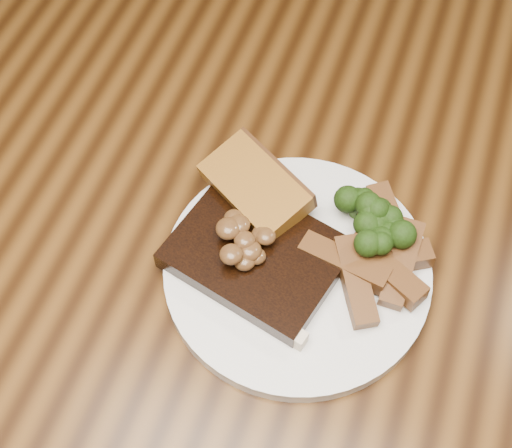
{
  "coord_description": "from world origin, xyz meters",
  "views": [
    {
      "loc": [
        0.12,
        -0.33,
        1.36
      ],
      "look_at": [
        -0.0,
        0.0,
        0.78
      ],
      "focal_mm": 50.0,
      "sensor_mm": 36.0,
      "label": 1
    }
  ],
  "objects_px": {
    "potato_wedges": "(358,266)",
    "garlic_bread": "(255,198)",
    "dining_table": "(257,282)",
    "chair_far": "(244,18)",
    "steak": "(257,255)",
    "plate": "(297,271)"
  },
  "relations": [
    {
      "from": "dining_table",
      "to": "plate",
      "type": "xyz_separation_m",
      "value": [
        0.05,
        -0.02,
        0.1
      ]
    },
    {
      "from": "chair_far",
      "to": "garlic_bread",
      "type": "relative_size",
      "value": 8.25
    },
    {
      "from": "chair_far",
      "to": "steak",
      "type": "relative_size",
      "value": 5.72
    },
    {
      "from": "plate",
      "to": "potato_wedges",
      "type": "distance_m",
      "value": 0.06
    },
    {
      "from": "dining_table",
      "to": "plate",
      "type": "distance_m",
      "value": 0.11
    },
    {
      "from": "chair_far",
      "to": "garlic_bread",
      "type": "height_order",
      "value": "chair_far"
    },
    {
      "from": "plate",
      "to": "steak",
      "type": "relative_size",
      "value": 1.66
    },
    {
      "from": "plate",
      "to": "potato_wedges",
      "type": "relative_size",
      "value": 2.26
    },
    {
      "from": "dining_table",
      "to": "potato_wedges",
      "type": "distance_m",
      "value": 0.16
    },
    {
      "from": "potato_wedges",
      "to": "garlic_bread",
      "type": "bearing_deg",
      "value": 160.85
    },
    {
      "from": "chair_far",
      "to": "steak",
      "type": "xyz_separation_m",
      "value": [
        0.23,
        -0.59,
        0.29
      ]
    },
    {
      "from": "dining_table",
      "to": "potato_wedges",
      "type": "bearing_deg",
      "value": -4.45
    },
    {
      "from": "dining_table",
      "to": "garlic_bread",
      "type": "height_order",
      "value": "garlic_bread"
    },
    {
      "from": "chair_far",
      "to": "steak",
      "type": "height_order",
      "value": "chair_far"
    },
    {
      "from": "garlic_bread",
      "to": "steak",
      "type": "bearing_deg",
      "value": -38.34
    },
    {
      "from": "chair_far",
      "to": "potato_wedges",
      "type": "distance_m",
      "value": 0.72
    },
    {
      "from": "plate",
      "to": "steak",
      "type": "distance_m",
      "value": 0.04
    },
    {
      "from": "steak",
      "to": "potato_wedges",
      "type": "distance_m",
      "value": 0.1
    },
    {
      "from": "potato_wedges",
      "to": "dining_table",
      "type": "bearing_deg",
      "value": 175.55
    },
    {
      "from": "chair_far",
      "to": "potato_wedges",
      "type": "xyz_separation_m",
      "value": [
        0.32,
        -0.57,
        0.29
      ]
    },
    {
      "from": "plate",
      "to": "dining_table",
      "type": "bearing_deg",
      "value": 155.6
    },
    {
      "from": "garlic_bread",
      "to": "potato_wedges",
      "type": "distance_m",
      "value": 0.12
    }
  ]
}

